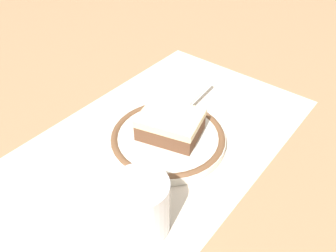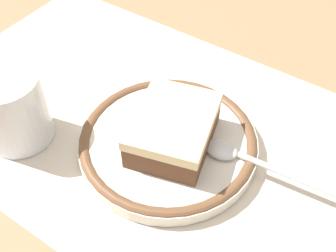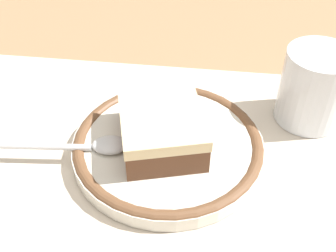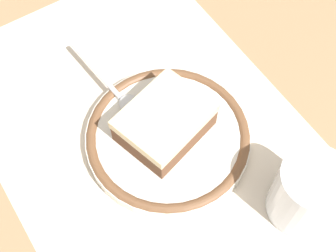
# 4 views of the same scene
# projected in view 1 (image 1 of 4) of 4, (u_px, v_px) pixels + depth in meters

# --- Properties ---
(ground_plane) EXTENTS (2.40, 2.40, 0.00)m
(ground_plane) POSITION_uv_depth(u_px,v_px,m) (152.00, 146.00, 0.54)
(ground_plane) COLOR #9E7551
(placemat) EXTENTS (0.56, 0.32, 0.00)m
(placemat) POSITION_uv_depth(u_px,v_px,m) (152.00, 145.00, 0.54)
(placemat) COLOR beige
(placemat) RESTS_ON ground_plane
(plate) EXTENTS (0.18, 0.18, 0.02)m
(plate) POSITION_uv_depth(u_px,v_px,m) (168.00, 138.00, 0.54)
(plate) COLOR silver
(plate) RESTS_ON placemat
(cake_slice) EXTENTS (0.10, 0.11, 0.04)m
(cake_slice) POSITION_uv_depth(u_px,v_px,m) (170.00, 124.00, 0.53)
(cake_slice) COLOR brown
(cake_slice) RESTS_ON plate
(spoon) EXTENTS (0.13, 0.03, 0.01)m
(spoon) POSITION_uv_depth(u_px,v_px,m) (186.00, 106.00, 0.59)
(spoon) COLOR silver
(spoon) RESTS_ON plate
(cup) EXTENTS (0.07, 0.07, 0.08)m
(cup) POSITION_uv_depth(u_px,v_px,m) (142.00, 208.00, 0.41)
(cup) COLOR silver
(cup) RESTS_ON placemat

